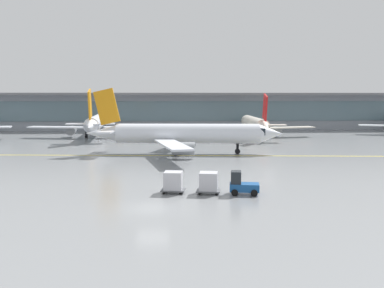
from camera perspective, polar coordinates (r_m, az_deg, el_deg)
name	(u,v)px	position (r m, az deg, el deg)	size (l,w,h in m)	color
ground_plane	(153,208)	(33.41, -5.38, -8.67)	(400.00, 400.00, 0.00)	gray
taxiway_centreline_stripe	(188,156)	(62.12, -0.50, -1.58)	(110.00, 0.36, 0.01)	yellow
terminal_concourse	(165,111)	(111.46, -3.74, 4.52)	(174.09, 11.00, 9.60)	#8C939E
gate_airplane_1	(97,123)	(92.52, -12.83, 2.81)	(28.41, 30.65, 10.15)	silver
gate_airplane_2	(255,124)	(91.89, 8.49, 2.71)	(26.04, 27.96, 9.27)	silver
taxiing_regional_jet	(185,134)	(63.77, -0.93, 1.34)	(30.20, 28.00, 10.00)	silver
baggage_tug	(242,185)	(37.87, 6.78, -5.49)	(2.79, 1.96, 2.10)	#194C8C
cargo_dolly_lead	(208,182)	(37.90, 2.25, -5.19)	(2.32, 1.91, 1.94)	#595B60
cargo_dolly_trailing	(173,181)	(38.23, -2.57, -5.09)	(2.32, 1.91, 1.94)	#595B60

